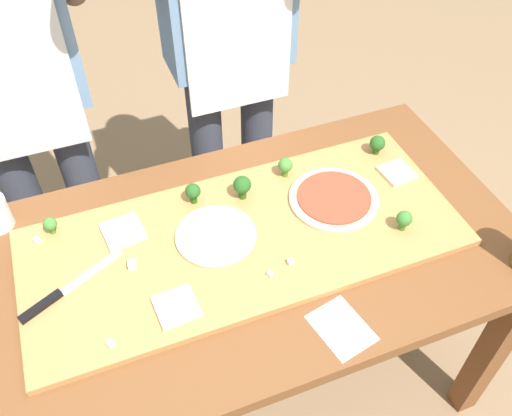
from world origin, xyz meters
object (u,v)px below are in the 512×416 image
at_px(pizza_slice_far_left, 177,307).
at_px(recipe_note, 341,328).
at_px(broccoli_floret_front_left, 285,166).
at_px(broccoli_floret_back_left, 404,219).
at_px(cook_right, 229,34).
at_px(broccoli_floret_center_left, 193,192).
at_px(cheese_crumble_e, 132,265).
at_px(cheese_crumble_b, 270,274).
at_px(pizza_slice_near_right, 123,232).
at_px(broccoli_floret_center_right, 242,186).
at_px(prep_table, 238,275).
at_px(pizza_whole_tomato_red, 334,198).
at_px(cheese_crumble_d, 290,262).
at_px(cook_left, 11,77).
at_px(pizza_whole_cheese_artichoke, 216,235).
at_px(cheese_crumble_a, 37,240).
at_px(broccoli_floret_front_mid, 377,144).
at_px(cheese_crumble_c, 110,344).
at_px(chefs_knife, 58,295).
at_px(broccoli_floret_front_right, 50,225).
at_px(pizza_slice_center, 397,173).

height_order(pizza_slice_far_left, recipe_note, pizza_slice_far_left).
xyz_separation_m(broccoli_floret_front_left, broccoli_floret_back_left, (0.21, -0.30, -0.00)).
xyz_separation_m(recipe_note, cook_right, (0.07, 0.97, 0.23)).
distance_m(broccoli_floret_center_left, cheese_crumble_e, 0.27).
bearing_deg(cheese_crumble_b, pizza_slice_near_right, 139.02).
bearing_deg(broccoli_floret_center_right, prep_table, -115.12).
bearing_deg(pizza_whole_tomato_red, cheese_crumble_d, -141.76).
relative_size(prep_table, cheese_crumble_b, 122.76).
xyz_separation_m(cheese_crumble_d, cheese_crumble_e, (-0.37, 0.13, 0.00)).
bearing_deg(cheese_crumble_e, cook_right, 52.66).
height_order(broccoli_floret_center_right, cook_left, cook_left).
bearing_deg(pizza_whole_cheese_artichoke, cheese_crumble_a, 160.89).
distance_m(pizza_slice_far_left, broccoli_floret_front_mid, 0.79).
bearing_deg(pizza_whole_tomato_red, cheese_crumble_c, -161.35).
xyz_separation_m(chefs_knife, broccoli_floret_center_right, (0.53, 0.15, 0.04)).
bearing_deg(cook_left, cheese_crumble_e, -74.13).
distance_m(pizza_slice_near_right, cheese_crumble_a, 0.22).
distance_m(cheese_crumble_c, cheese_crumble_e, 0.22).
xyz_separation_m(chefs_knife, broccoli_floret_front_right, (0.01, 0.21, 0.02)).
bearing_deg(cook_left, broccoli_floret_front_right, -88.95).
bearing_deg(broccoli_floret_back_left, pizza_slice_center, 62.05).
bearing_deg(cheese_crumble_c, chefs_knife, 117.20).
xyz_separation_m(broccoli_floret_center_right, cook_left, (-0.52, 0.50, 0.17)).
relative_size(pizza_slice_far_left, broccoli_floret_front_left, 1.58).
bearing_deg(chefs_knife, pizza_slice_far_left, -28.08).
bearing_deg(recipe_note, broccoli_floret_center_left, 112.34).
bearing_deg(broccoli_floret_center_left, cook_right, 59.65).
xyz_separation_m(prep_table, pizza_slice_near_right, (-0.26, 0.15, 0.13)).
bearing_deg(recipe_note, pizza_whole_tomato_red, 66.02).
height_order(broccoli_floret_front_right, cook_right, cook_right).
bearing_deg(broccoli_floret_back_left, broccoli_floret_front_mid, 73.01).
relative_size(broccoli_floret_front_mid, cheese_crumble_c, 4.04).
xyz_separation_m(broccoli_floret_back_left, cheese_crumble_b, (-0.39, -0.02, -0.03)).
bearing_deg(cook_left, recipe_note, -58.47).
bearing_deg(broccoli_floret_back_left, cheese_crumble_d, 179.96).
relative_size(chefs_knife, pizza_slice_near_right, 2.61).
relative_size(broccoli_floret_center_right, cheese_crumble_c, 4.78).
height_order(broccoli_floret_front_mid, cheese_crumble_c, broccoli_floret_front_mid).
bearing_deg(recipe_note, prep_table, 115.78).
height_order(broccoli_floret_center_right, recipe_note, broccoli_floret_center_right).
xyz_separation_m(pizza_slice_far_left, cheese_crumble_c, (-0.16, -0.04, 0.00)).
xyz_separation_m(chefs_knife, broccoli_floret_front_mid, (0.97, 0.18, 0.03)).
xyz_separation_m(cheese_crumble_b, cheese_crumble_e, (-0.31, 0.15, 0.00)).
bearing_deg(pizza_whole_tomato_red, broccoli_floret_front_mid, 32.66).
relative_size(broccoli_floret_center_left, broccoli_floret_back_left, 1.04).
xyz_separation_m(pizza_slice_center, broccoli_floret_front_right, (-0.97, 0.13, 0.02)).
relative_size(broccoli_floret_center_right, cook_left, 0.04).
bearing_deg(broccoli_floret_front_left, prep_table, -138.00).
bearing_deg(broccoli_floret_center_right, broccoli_floret_front_mid, 3.90).
bearing_deg(cheese_crumble_b, broccoli_floret_front_left, 60.93).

